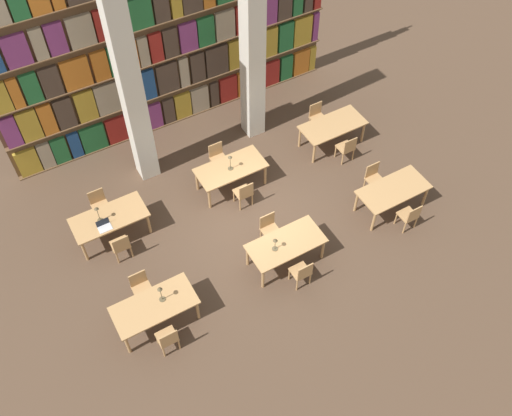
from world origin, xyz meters
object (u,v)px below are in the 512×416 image
Objects in this scene: reading_table_4 at (231,170)px; reading_table_3 at (109,219)px; chair_8 at (244,193)px; chair_10 at (347,148)px; reading_table_0 at (155,307)px; chair_9 at (218,157)px; desk_lamp_1 at (275,242)px; desk_lamp_3 at (230,160)px; chair_2 at (302,272)px; chair_4 at (410,216)px; chair_1 at (141,287)px; reading_table_5 at (333,127)px; chair_5 at (374,178)px; chair_6 at (121,245)px; reading_table_2 at (393,191)px; pillar_left at (130,85)px; chair_11 at (317,116)px; chair_0 at (168,339)px; chair_7 at (100,204)px; desk_lamp_0 at (160,292)px; chair_3 at (270,228)px; pillar_center at (253,43)px; reading_table_1 at (286,245)px; laptop at (104,226)px; desk_lamp_2 at (97,212)px.

reading_table_3 is at bearing 179.47° from reading_table_4.
chair_8 is 3.23m from chair_10.
reading_table_0 is 4.80m from chair_9.
desk_lamp_1 is 2.74m from desk_lamp_3.
chair_2 is 3.21m from chair_4.
chair_10 is at bearing -11.75° from desk_lamp_3.
reading_table_5 is at bearing -163.05° from chair_1.
chair_6 is at bearing -10.95° from chair_5.
reading_table_2 and reading_table_5 have the same top height.
pillar_left reaches higher than chair_11.
chair_0 is at bearing -90.78° from reading_table_3.
chair_2 and chair_5 have the same top height.
chair_7 is (-6.54, 2.72, 0.00)m from chair_5.
chair_5 is 1.00× the size of chair_8.
desk_lamp_0 is 0.56× the size of chair_7.
reading_table_0 is 1.00× the size of reading_table_4.
chair_7 reaches higher than reading_table_4.
chair_3 reaches higher than reading_table_0.
desk_lamp_1 reaches higher than chair_9.
chair_9 is at bearing -90.28° from chair_3.
pillar_center reaches higher than reading_table_1.
laptop is 0.37× the size of chair_9.
chair_10 reaches higher than reading_table_0.
chair_11 is (6.59, 2.74, 0.00)m from chair_1.
chair_9 is (0.01, 2.75, 0.00)m from chair_3.
chair_6 is 3.34m from chair_8.
laptop is at bearing -177.12° from desk_lamp_3.
laptop is at bearing 8.08° from chair_11.
desk_lamp_0 reaches higher than chair_4.
reading_table_1 is (1.71, -4.37, -2.34)m from pillar_left.
desk_lamp_1 is 4.26m from desk_lamp_2.
laptop is at bearing -134.39° from pillar_left.
laptop is 0.18× the size of reading_table_5.
chair_2 reaches higher than reading_table_3.
reading_table_0 is 2.09× the size of chair_10.
pillar_left reaches higher than chair_4.
reading_table_4 is (0.03, 3.48, 0.19)m from chair_2.
desk_lamp_1 reaches higher than chair_4.
chair_9 is (-0.01, 0.73, -0.19)m from reading_table_4.
chair_0 is 1.00× the size of chair_1.
chair_5 is at bearing -65.82° from pillar_center.
chair_5 is at bearing 89.44° from chair_11.
chair_1 is at bearing -149.37° from reading_table_4.
reading_table_2 is at bearing -16.90° from chair_6.
chair_6 and chair_9 have the same top height.
chair_7 is (-3.03, 3.53, -0.54)m from desk_lamp_1.
chair_2 reaches higher than reading_table_1.
chair_1 is at bearing -0.45° from chair_3.
chair_6 is (-3.33, 2.78, 0.00)m from chair_2.
chair_2 is 3.48m from reading_table_4.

